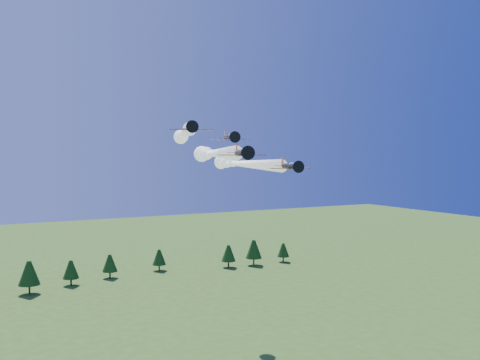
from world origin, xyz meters
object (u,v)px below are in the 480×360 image
plane_left (184,134)px  plane_right (242,164)px  plane_slot (230,138)px  plane_lead (214,153)px

plane_left → plane_right: (14.58, -1.48, -7.00)m
plane_right → plane_slot: size_ratio=6.28×
plane_right → plane_slot: 25.66m
plane_slot → plane_left: bearing=104.7°
plane_lead → plane_left: bearing=109.7°
plane_lead → plane_slot: (-0.63, -8.67, 3.03)m
plane_lead → plane_left: (-1.11, 13.54, 4.54)m
plane_lead → plane_slot: size_ratio=5.15×
plane_slot → plane_lead: bearing=99.3°
plane_lead → plane_right: (13.47, 12.06, -2.46)m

